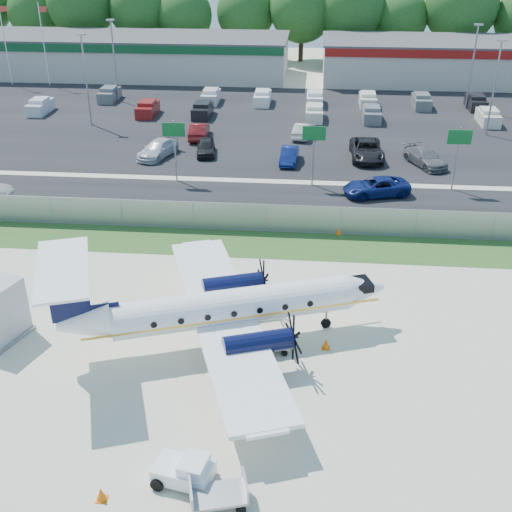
# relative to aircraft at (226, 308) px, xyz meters

# --- Properties ---
(ground) EXTENTS (170.00, 170.00, 0.00)m
(ground) POSITION_rel_aircraft_xyz_m (1.05, -0.95, -2.03)
(ground) COLOR beige
(ground) RESTS_ON ground
(grass_verge) EXTENTS (170.00, 4.00, 0.02)m
(grass_verge) POSITION_rel_aircraft_xyz_m (1.05, 11.05, -2.02)
(grass_verge) COLOR #2D561E
(grass_verge) RESTS_ON ground
(access_road) EXTENTS (170.00, 8.00, 0.02)m
(access_road) POSITION_rel_aircraft_xyz_m (1.05, 18.05, -2.02)
(access_road) COLOR black
(access_road) RESTS_ON ground
(parking_lot) EXTENTS (170.00, 32.00, 0.02)m
(parking_lot) POSITION_rel_aircraft_xyz_m (1.05, 39.05, -2.02)
(parking_lot) COLOR black
(parking_lot) RESTS_ON ground
(perimeter_fence) EXTENTS (120.00, 0.06, 1.99)m
(perimeter_fence) POSITION_rel_aircraft_xyz_m (1.05, 13.05, -1.03)
(perimeter_fence) COLOR gray
(perimeter_fence) RESTS_ON ground
(building_west) EXTENTS (46.40, 12.40, 5.24)m
(building_west) POSITION_rel_aircraft_xyz_m (-22.95, 61.03, 0.60)
(building_west) COLOR beige
(building_west) RESTS_ON ground
(building_east) EXTENTS (44.40, 12.40, 5.24)m
(building_east) POSITION_rel_aircraft_xyz_m (27.05, 61.03, 0.60)
(building_east) COLOR beige
(building_east) RESTS_ON ground
(sign_left) EXTENTS (1.80, 0.26, 5.00)m
(sign_left) POSITION_rel_aircraft_xyz_m (-6.95, 21.96, 1.58)
(sign_left) COLOR gray
(sign_left) RESTS_ON ground
(sign_mid) EXTENTS (1.80, 0.26, 5.00)m
(sign_mid) POSITION_rel_aircraft_xyz_m (4.05, 21.96, 1.58)
(sign_mid) COLOR gray
(sign_mid) RESTS_ON ground
(sign_right) EXTENTS (1.80, 0.26, 5.00)m
(sign_right) POSITION_rel_aircraft_xyz_m (15.05, 21.96, 1.58)
(sign_right) COLOR gray
(sign_right) RESTS_ON ground
(flagpole_west) EXTENTS (1.06, 0.12, 10.00)m
(flagpole_west) POSITION_rel_aircraft_xyz_m (-34.88, 54.05, 3.61)
(flagpole_west) COLOR white
(flagpole_west) RESTS_ON ground
(flagpole_east) EXTENTS (1.06, 0.12, 10.00)m
(flagpole_east) POSITION_rel_aircraft_xyz_m (-29.88, 54.05, 3.61)
(flagpole_east) COLOR white
(flagpole_east) RESTS_ON ground
(light_pole_nw) EXTENTS (0.90, 0.35, 9.09)m
(light_pole_nw) POSITION_rel_aircraft_xyz_m (-18.95, 37.05, 3.20)
(light_pole_nw) COLOR gray
(light_pole_nw) RESTS_ON ground
(light_pole_ne) EXTENTS (0.90, 0.35, 9.09)m
(light_pole_ne) POSITION_rel_aircraft_xyz_m (21.05, 37.05, 3.20)
(light_pole_ne) COLOR gray
(light_pole_ne) RESTS_ON ground
(light_pole_sw) EXTENTS (0.90, 0.35, 9.09)m
(light_pole_sw) POSITION_rel_aircraft_xyz_m (-18.95, 47.05, 3.20)
(light_pole_sw) COLOR gray
(light_pole_sw) RESTS_ON ground
(light_pole_se) EXTENTS (0.90, 0.35, 9.09)m
(light_pole_se) POSITION_rel_aircraft_xyz_m (21.05, 47.05, 3.20)
(light_pole_se) COLOR gray
(light_pole_se) RESTS_ON ground
(tree_line) EXTENTS (112.00, 6.00, 14.00)m
(tree_line) POSITION_rel_aircraft_xyz_m (1.05, 73.05, -2.03)
(tree_line) COLOR #1C4E17
(tree_line) RESTS_ON ground
(aircraft) EXTENTS (17.14, 16.70, 5.26)m
(aircraft) POSITION_rel_aircraft_xyz_m (0.00, 0.00, 0.00)
(aircraft) COLOR white
(aircraft) RESTS_ON ground
(pushback_tug) EXTENTS (2.41, 1.96, 1.18)m
(pushback_tug) POSITION_rel_aircraft_xyz_m (-0.33, -9.16, -1.47)
(pushback_tug) COLOR white
(pushback_tug) RESTS_ON ground
(baggage_cart_near) EXTENTS (2.33, 1.76, 1.09)m
(baggage_cart_near) POSITION_rel_aircraft_xyz_m (1.03, -10.11, -1.52)
(baggage_cart_near) COLOR gray
(baggage_cart_near) RESTS_ON ground
(baggage_cart_far) EXTENTS (1.79, 1.11, 0.93)m
(baggage_cart_far) POSITION_rel_aircraft_xyz_m (2.36, -0.42, -1.60)
(baggage_cart_far) COLOR gray
(baggage_cart_far) RESTS_ON ground
(cone_nose) EXTENTS (0.40, 0.40, 0.57)m
(cone_nose) POSITION_rel_aircraft_xyz_m (4.99, -0.11, -1.76)
(cone_nose) COLOR orange
(cone_nose) RESTS_ON ground
(cone_port_wing) EXTENTS (0.41, 0.41, 0.58)m
(cone_port_wing) POSITION_rel_aircraft_xyz_m (-3.28, -10.28, -1.76)
(cone_port_wing) COLOR orange
(cone_port_wing) RESTS_ON ground
(cone_starboard_wing) EXTENTS (0.43, 0.43, 0.61)m
(cone_starboard_wing) POSITION_rel_aircraft_xyz_m (5.97, 13.12, -1.74)
(cone_starboard_wing) COLOR orange
(cone_starboard_wing) RESTS_ON ground
(road_car_mid) EXTENTS (5.54, 3.62, 1.42)m
(road_car_mid) POSITION_rel_aircraft_xyz_m (8.97, 20.25, -2.03)
(road_car_mid) COLOR navy
(road_car_mid) RESTS_ON ground
(parked_car_a) EXTENTS (3.54, 5.40, 1.45)m
(parked_car_a) POSITION_rel_aircraft_xyz_m (-9.78, 27.72, -2.03)
(parked_car_a) COLOR silver
(parked_car_a) RESTS_ON ground
(parked_car_b) EXTENTS (2.18, 4.23, 1.38)m
(parked_car_b) POSITION_rel_aircraft_xyz_m (-5.62, 28.73, -2.03)
(parked_car_b) COLOR black
(parked_car_b) RESTS_ON ground
(parked_car_c) EXTENTS (1.61, 4.13, 1.34)m
(parked_car_c) POSITION_rel_aircraft_xyz_m (1.98, 27.19, -2.03)
(parked_car_c) COLOR navy
(parked_car_c) RESTS_ON ground
(parked_car_d) EXTENTS (2.89, 5.97, 1.64)m
(parked_car_d) POSITION_rel_aircraft_xyz_m (8.78, 28.87, -2.03)
(parked_car_d) COLOR black
(parked_car_d) RESTS_ON ground
(parked_car_e) EXTENTS (3.92, 5.39, 1.45)m
(parked_car_e) POSITION_rel_aircraft_xyz_m (13.72, 27.53, -2.03)
(parked_car_e) COLOR #595B5E
(parked_car_e) RESTS_ON ground
(parked_car_f) EXTENTS (1.78, 4.64, 1.51)m
(parked_car_f) POSITION_rel_aircraft_xyz_m (-7.04, 33.51, -2.03)
(parked_car_f) COLOR maroon
(parked_car_f) RESTS_ON ground
(parked_car_g) EXTENTS (2.13, 4.40, 1.39)m
(parked_car_g) POSITION_rel_aircraft_xyz_m (2.98, 34.70, -2.03)
(parked_car_g) COLOR beige
(parked_car_g) RESTS_ON ground
(far_parking_rows) EXTENTS (56.00, 10.00, 1.60)m
(far_parking_rows) POSITION_rel_aircraft_xyz_m (1.05, 44.05, -2.03)
(far_parking_rows) COLOR gray
(far_parking_rows) RESTS_ON ground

